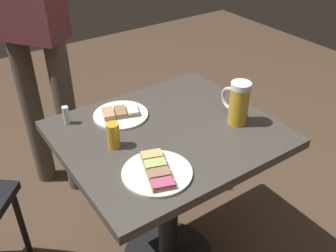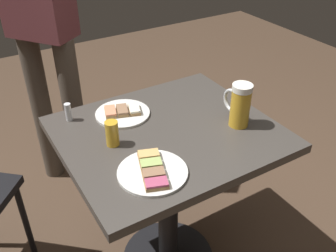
% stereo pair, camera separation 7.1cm
% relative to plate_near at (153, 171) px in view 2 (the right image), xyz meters
% --- Properties ---
extents(cafe_table, '(0.80, 0.70, 0.76)m').
position_rel_plate_near_xyz_m(cafe_table, '(0.17, 0.19, -0.17)').
color(cafe_table, black).
rests_on(cafe_table, ground_plane).
extents(plate_near, '(0.23, 0.23, 0.03)m').
position_rel_plate_near_xyz_m(plate_near, '(0.00, 0.00, 0.00)').
color(plate_near, white).
rests_on(plate_near, cafe_table).
extents(plate_far, '(0.22, 0.22, 0.03)m').
position_rel_plate_near_xyz_m(plate_far, '(0.07, 0.38, -0.00)').
color(plate_far, white).
rests_on(plate_far, cafe_table).
extents(beer_mug, '(0.08, 0.14, 0.17)m').
position_rel_plate_near_xyz_m(beer_mug, '(0.43, 0.09, 0.08)').
color(beer_mug, gold).
rests_on(beer_mug, cafe_table).
extents(beer_glass_small, '(0.05, 0.05, 0.10)m').
position_rel_plate_near_xyz_m(beer_glass_small, '(-0.04, 0.22, 0.04)').
color(beer_glass_small, gold).
rests_on(beer_glass_small, cafe_table).
extents(salt_shaker, '(0.03, 0.03, 0.07)m').
position_rel_plate_near_xyz_m(salt_shaker, '(-0.12, 0.46, 0.03)').
color(salt_shaker, silver).
rests_on(salt_shaker, cafe_table).
extents(patron_standing, '(0.34, 0.36, 1.72)m').
position_rel_plate_near_xyz_m(patron_standing, '(-0.04, 1.03, 0.23)').
color(patron_standing, '#51473D').
rests_on(patron_standing, ground_plane).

